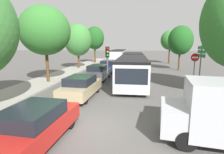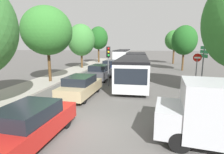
# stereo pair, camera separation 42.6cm
# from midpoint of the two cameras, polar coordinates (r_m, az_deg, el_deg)

# --- Properties ---
(ground_plane) EXTENTS (200.00, 200.00, 0.00)m
(ground_plane) POSITION_cam_midpoint_polar(r_m,az_deg,el_deg) (7.93, -8.81, -16.28)
(ground_plane) COLOR #565451
(kerb_strip_left) EXTENTS (3.20, 41.64, 0.14)m
(kerb_strip_left) POSITION_cam_midpoint_polar(r_m,az_deg,el_deg) (24.52, -13.74, 2.03)
(kerb_strip_left) COLOR #9E998E
(kerb_strip_left) RESTS_ON ground
(articulated_bus) EXTENTS (2.50, 16.47, 2.44)m
(articulated_bus) POSITION_cam_midpoint_polar(r_m,az_deg,el_deg) (19.55, 6.19, 4.15)
(articulated_bus) COLOR silver
(articulated_bus) RESTS_ON ground
(city_bus_rear) EXTENTS (2.64, 11.47, 2.46)m
(city_bus_rear) POSITION_cam_midpoint_polar(r_m,az_deg,el_deg) (38.67, 1.81, 7.35)
(city_bus_rear) COLOR silver
(city_bus_rear) RESTS_ON ground
(queued_car_red) EXTENTS (1.99, 4.21, 1.43)m
(queued_car_red) POSITION_cam_midpoint_polar(r_m,az_deg,el_deg) (7.16, -25.47, -13.90)
(queued_car_red) COLOR #B21E19
(queued_car_red) RESTS_ON ground
(queued_car_tan) EXTENTS (2.05, 4.32, 1.47)m
(queued_car_tan) POSITION_cam_midpoint_polar(r_m,az_deg,el_deg) (12.17, -11.09, -3.06)
(queued_car_tan) COLOR tan
(queued_car_tan) RESTS_ON ground
(queued_car_graphite) EXTENTS (2.14, 4.52, 1.53)m
(queued_car_graphite) POSITION_cam_midpoint_polar(r_m,az_deg,el_deg) (18.00, -5.16, 1.58)
(queued_car_graphite) COLOR #47474C
(queued_car_graphite) RESTS_ON ground
(queued_car_navy) EXTENTS (2.15, 4.55, 1.54)m
(queued_car_navy) POSITION_cam_midpoint_polar(r_m,az_deg,el_deg) (23.03, -1.58, 3.58)
(queued_car_navy) COLOR navy
(queued_car_navy) RESTS_ON ground
(traffic_light) EXTENTS (0.38, 0.40, 3.40)m
(traffic_light) POSITION_cam_midpoint_polar(r_m,az_deg,el_deg) (14.97, -2.32, 6.44)
(traffic_light) COLOR #56595E
(traffic_light) RESTS_ON ground
(no_entry_sign) EXTENTS (0.70, 0.08, 2.82)m
(no_entry_sign) POSITION_cam_midpoint_polar(r_m,az_deg,el_deg) (16.78, 24.68, 3.80)
(no_entry_sign) COLOR #56595E
(no_entry_sign) RESTS_ON ground
(direction_sign_post) EXTENTS (0.18, 1.40, 3.60)m
(direction_sign_post) POSITION_cam_midpoint_polar(r_m,az_deg,el_deg) (17.00, 26.44, 6.08)
(direction_sign_post) COLOR #56595E
(direction_sign_post) RESTS_ON ground
(tree_left_mid) EXTENTS (4.50, 4.50, 6.98)m
(tree_left_mid) POSITION_cam_midpoint_polar(r_m,az_deg,el_deg) (17.31, -21.71, 13.85)
(tree_left_mid) COLOR #51381E
(tree_left_mid) RESTS_ON ground
(tree_left_far) EXTENTS (3.99, 3.99, 6.55)m
(tree_left_far) POSITION_cam_midpoint_polar(r_m,az_deg,el_deg) (26.67, -11.56, 11.50)
(tree_left_far) COLOR #51381E
(tree_left_far) RESTS_ON ground
(tree_left_distant) EXTENTS (3.59, 3.59, 6.97)m
(tree_left_distant) POSITION_cam_midpoint_polar(r_m,az_deg,el_deg) (34.30, -5.87, 12.35)
(tree_left_distant) COLOR #51381E
(tree_left_distant) RESTS_ON ground
(tree_right_mid) EXTENTS (3.35, 3.35, 6.14)m
(tree_right_mid) POSITION_cam_midpoint_polar(r_m,az_deg,el_deg) (26.20, 21.18, 10.88)
(tree_right_mid) COLOR #51381E
(tree_right_mid) RESTS_ON ground
(tree_right_far) EXTENTS (3.45, 3.45, 6.22)m
(tree_right_far) POSITION_cam_midpoint_polar(r_m,az_deg,el_deg) (34.98, 18.11, 11.34)
(tree_right_far) COLOR #51381E
(tree_right_far) RESTS_ON ground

